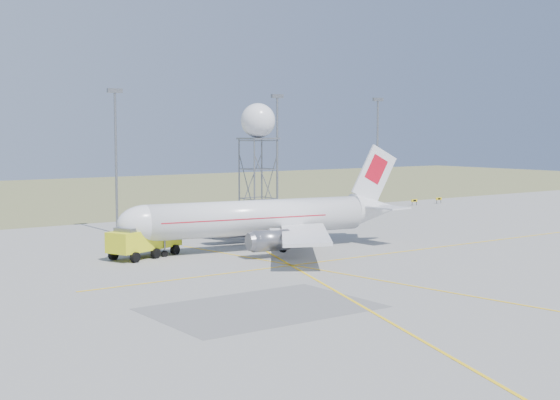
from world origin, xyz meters
TOP-DOWN VIEW (x-y plane):
  - grass_strip at (0.00, 140.00)m, footprint 400.00×120.00m
  - mast_b at (-10.00, 66.00)m, footprint 2.20×0.50m
  - mast_c at (18.00, 66.00)m, footprint 2.20×0.50m
  - mast_d at (40.00, 66.00)m, footprint 2.20×0.50m
  - taxi_sign_near at (55.60, 72.00)m, footprint 1.60×0.17m
  - taxi_sign_far at (62.60, 72.00)m, footprint 1.60×0.17m
  - airliner_main at (-2.08, 41.27)m, footprint 37.51×36.06m
  - radar_tower at (10.15, 59.95)m, footprint 5.17×5.17m
  - fire_truck at (-15.95, 44.49)m, footprint 10.07×6.54m

SIDE VIEW (x-z plane):
  - grass_strip at x=0.00m, z-range 0.00..0.03m
  - taxi_sign_near at x=55.60m, z-range 0.29..1.49m
  - taxi_sign_far at x=62.60m, z-range 0.29..1.49m
  - fire_truck at x=-15.95m, z-range -0.08..3.75m
  - airliner_main at x=-2.08m, z-range -2.48..10.31m
  - radar_tower at x=10.15m, z-range 1.14..19.86m
  - mast_b at x=-10.00m, z-range 1.82..22.32m
  - mast_c at x=18.00m, z-range 1.82..22.32m
  - mast_d at x=40.00m, z-range 1.82..22.32m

